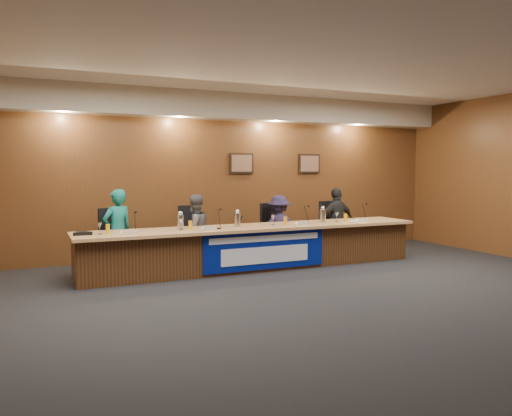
# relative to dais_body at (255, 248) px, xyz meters

# --- Properties ---
(floor) EXTENTS (10.00, 10.00, 0.00)m
(floor) POSITION_rel_dais_body_xyz_m (0.00, -2.40, -0.35)
(floor) COLOR black
(floor) RESTS_ON ground
(ceiling) EXTENTS (10.00, 8.00, 0.04)m
(ceiling) POSITION_rel_dais_body_xyz_m (0.00, -2.40, 2.85)
(ceiling) COLOR silver
(ceiling) RESTS_ON wall_back
(wall_back) EXTENTS (10.00, 0.04, 3.20)m
(wall_back) POSITION_rel_dais_body_xyz_m (0.00, 1.60, 1.25)
(wall_back) COLOR #573218
(wall_back) RESTS_ON floor
(soffit) EXTENTS (10.00, 0.50, 0.50)m
(soffit) POSITION_rel_dais_body_xyz_m (0.00, 1.35, 2.60)
(soffit) COLOR beige
(soffit) RESTS_ON wall_back
(dais_body) EXTENTS (6.00, 0.80, 0.70)m
(dais_body) POSITION_rel_dais_body_xyz_m (0.00, 0.00, 0.00)
(dais_body) COLOR #472914
(dais_body) RESTS_ON floor
(dais_top) EXTENTS (6.10, 0.95, 0.05)m
(dais_top) POSITION_rel_dais_body_xyz_m (0.00, -0.05, 0.38)
(dais_top) COLOR tan
(dais_top) RESTS_ON dais_body
(banner) EXTENTS (2.20, 0.02, 0.65)m
(banner) POSITION_rel_dais_body_xyz_m (0.00, -0.41, 0.03)
(banner) COLOR navy
(banner) RESTS_ON dais_body
(banner_text_upper) EXTENTS (2.00, 0.01, 0.10)m
(banner_text_upper) POSITION_rel_dais_body_xyz_m (0.00, -0.43, 0.23)
(banner_text_upper) COLOR silver
(banner_text_upper) RESTS_ON banner
(banner_text_lower) EXTENTS (1.60, 0.01, 0.28)m
(banner_text_lower) POSITION_rel_dais_body_xyz_m (0.00, -0.43, -0.05)
(banner_text_lower) COLOR silver
(banner_text_lower) RESTS_ON banner
(wall_photo_left) EXTENTS (0.52, 0.04, 0.42)m
(wall_photo_left) POSITION_rel_dais_body_xyz_m (0.40, 1.57, 1.50)
(wall_photo_left) COLOR black
(wall_photo_left) RESTS_ON wall_back
(wall_photo_right) EXTENTS (0.52, 0.04, 0.42)m
(wall_photo_right) POSITION_rel_dais_body_xyz_m (2.00, 1.57, 1.50)
(wall_photo_right) COLOR black
(wall_photo_right) RESTS_ON wall_back
(panelist_a) EXTENTS (0.60, 0.50, 1.41)m
(panelist_a) POSITION_rel_dais_body_xyz_m (-2.26, 0.55, 0.35)
(panelist_a) COLOR #0D605B
(panelist_a) RESTS_ON floor
(panelist_b) EXTENTS (0.74, 0.64, 1.29)m
(panelist_b) POSITION_rel_dais_body_xyz_m (-0.93, 0.55, 0.29)
(panelist_b) COLOR #4D4C51
(panelist_b) RESTS_ON floor
(panelist_c) EXTENTS (0.87, 0.61, 1.24)m
(panelist_c) POSITION_rel_dais_body_xyz_m (0.74, 0.55, 0.27)
(panelist_c) COLOR #1F1838
(panelist_c) RESTS_ON floor
(panelist_d) EXTENTS (0.81, 0.37, 1.36)m
(panelist_d) POSITION_rel_dais_body_xyz_m (2.05, 0.55, 0.33)
(panelist_d) COLOR black
(panelist_d) RESTS_ON floor
(office_chair_a) EXTENTS (0.60, 0.60, 0.08)m
(office_chair_a) POSITION_rel_dais_body_xyz_m (-2.26, 0.65, 0.13)
(office_chair_a) COLOR black
(office_chair_a) RESTS_ON floor
(office_chair_b) EXTENTS (0.50, 0.50, 0.08)m
(office_chair_b) POSITION_rel_dais_body_xyz_m (-0.93, 0.65, 0.13)
(office_chair_b) COLOR black
(office_chair_b) RESTS_ON floor
(office_chair_c) EXTENTS (0.61, 0.61, 0.08)m
(office_chair_c) POSITION_rel_dais_body_xyz_m (0.74, 0.65, 0.13)
(office_chair_c) COLOR black
(office_chair_c) RESTS_ON floor
(office_chair_d) EXTENTS (0.49, 0.49, 0.08)m
(office_chair_d) POSITION_rel_dais_body_xyz_m (2.05, 0.65, 0.13)
(office_chair_d) COLOR black
(office_chair_d) RESTS_ON floor
(nameplate_a) EXTENTS (0.24, 0.08, 0.10)m
(nameplate_a) POSITION_rel_dais_body_xyz_m (-2.22, -0.32, 0.45)
(nameplate_a) COLOR white
(nameplate_a) RESTS_ON dais_top
(microphone_a) EXTENTS (0.07, 0.07, 0.02)m
(microphone_a) POSITION_rel_dais_body_xyz_m (-2.10, -0.14, 0.41)
(microphone_a) COLOR black
(microphone_a) RESTS_ON dais_top
(juice_glass_a) EXTENTS (0.06, 0.06, 0.15)m
(juice_glass_a) POSITION_rel_dais_body_xyz_m (-2.50, -0.09, 0.47)
(juice_glass_a) COLOR orange
(juice_glass_a) RESTS_ON dais_top
(water_glass_a) EXTENTS (0.08, 0.08, 0.18)m
(water_glass_a) POSITION_rel_dais_body_xyz_m (-2.62, -0.10, 0.49)
(water_glass_a) COLOR silver
(water_glass_a) RESTS_ON dais_top
(nameplate_b) EXTENTS (0.24, 0.08, 0.10)m
(nameplate_b) POSITION_rel_dais_body_xyz_m (-0.94, -0.30, 0.45)
(nameplate_b) COLOR white
(nameplate_b) RESTS_ON dais_top
(microphone_b) EXTENTS (0.07, 0.07, 0.02)m
(microphone_b) POSITION_rel_dais_body_xyz_m (-0.75, -0.19, 0.41)
(microphone_b) COLOR black
(microphone_b) RESTS_ON dais_top
(juice_glass_b) EXTENTS (0.06, 0.06, 0.15)m
(juice_glass_b) POSITION_rel_dais_body_xyz_m (-1.21, -0.11, 0.47)
(juice_glass_b) COLOR orange
(juice_glass_b) RESTS_ON dais_top
(water_glass_b) EXTENTS (0.08, 0.08, 0.18)m
(water_glass_b) POSITION_rel_dais_body_xyz_m (-1.35, -0.06, 0.49)
(water_glass_b) COLOR silver
(water_glass_b) RESTS_ON dais_top
(nameplate_c) EXTENTS (0.24, 0.08, 0.10)m
(nameplate_c) POSITION_rel_dais_body_xyz_m (0.78, -0.32, 0.45)
(nameplate_c) COLOR white
(nameplate_c) RESTS_ON dais_top
(microphone_c) EXTENTS (0.07, 0.07, 0.02)m
(microphone_c) POSITION_rel_dais_body_xyz_m (0.90, -0.19, 0.41)
(microphone_c) COLOR black
(microphone_c) RESTS_ON dais_top
(juice_glass_c) EXTENTS (0.06, 0.06, 0.15)m
(juice_glass_c) POSITION_rel_dais_body_xyz_m (0.53, -0.13, 0.47)
(juice_glass_c) COLOR orange
(juice_glass_c) RESTS_ON dais_top
(water_glass_c) EXTENTS (0.08, 0.08, 0.18)m
(water_glass_c) POSITION_rel_dais_body_xyz_m (0.31, -0.06, 0.49)
(water_glass_c) COLOR silver
(water_glass_c) RESTS_ON dais_top
(nameplate_d) EXTENTS (0.24, 0.08, 0.10)m
(nameplate_d) POSITION_rel_dais_body_xyz_m (2.09, -0.28, 0.45)
(nameplate_d) COLOR white
(nameplate_d) RESTS_ON dais_top
(microphone_d) EXTENTS (0.07, 0.07, 0.02)m
(microphone_d) POSITION_rel_dais_body_xyz_m (2.20, -0.11, 0.41)
(microphone_d) COLOR black
(microphone_d) RESTS_ON dais_top
(juice_glass_d) EXTENTS (0.06, 0.06, 0.15)m
(juice_glass_d) POSITION_rel_dais_body_xyz_m (1.80, -0.11, 0.47)
(juice_glass_d) COLOR orange
(juice_glass_d) RESTS_ON dais_top
(water_glass_d) EXTENTS (0.08, 0.08, 0.18)m
(water_glass_d) POSITION_rel_dais_body_xyz_m (1.64, -0.07, 0.49)
(water_glass_d) COLOR silver
(water_glass_d) RESTS_ON dais_top
(carafe_left) EXTENTS (0.11, 0.11, 0.24)m
(carafe_left) POSITION_rel_dais_body_xyz_m (-1.32, 0.06, 0.52)
(carafe_left) COLOR silver
(carafe_left) RESTS_ON dais_top
(carafe_mid) EXTENTS (0.11, 0.11, 0.24)m
(carafe_mid) POSITION_rel_dais_body_xyz_m (-0.34, -0.01, 0.52)
(carafe_mid) COLOR silver
(carafe_mid) RESTS_ON dais_top
(carafe_right) EXTENTS (0.11, 0.11, 0.24)m
(carafe_right) POSITION_rel_dais_body_xyz_m (1.34, -0.06, 0.52)
(carafe_right) COLOR silver
(carafe_right) RESTS_ON dais_top
(speakerphone) EXTENTS (0.32, 0.32, 0.05)m
(speakerphone) POSITION_rel_dais_body_xyz_m (-2.86, -0.05, 0.43)
(speakerphone) COLOR black
(speakerphone) RESTS_ON dais_top
(paper_stack) EXTENTS (0.26, 0.33, 0.01)m
(paper_stack) POSITION_rel_dais_body_xyz_m (2.06, -0.14, 0.40)
(paper_stack) COLOR white
(paper_stack) RESTS_ON dais_top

